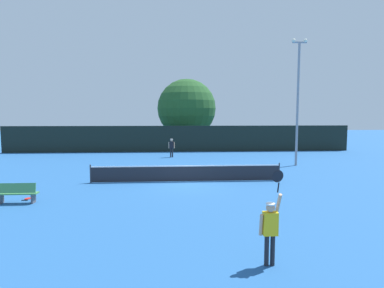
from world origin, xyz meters
name	(u,v)px	position (x,y,z in m)	size (l,w,h in m)	color
ground_plane	(187,182)	(0.00, 0.00, 0.00)	(120.00, 120.00, 0.00)	#235693
tennis_net	(187,173)	(0.00, 0.00, 0.51)	(11.25, 0.08, 1.07)	#232328
perimeter_fence	(180,139)	(0.00, 15.18, 1.39)	(36.83, 0.12, 2.77)	black
player_serving	(270,224)	(1.70, -10.59, 1.11)	(0.68, 0.40, 2.52)	yellow
player_receiving	(172,146)	(-0.89, 10.80, 1.05)	(0.57, 0.25, 1.71)	black
tennis_ball	(155,172)	(-2.05, 2.90, 0.03)	(0.07, 0.07, 0.07)	#CCE033
spare_racket	(27,199)	(-7.66, -3.42, 0.02)	(0.28, 0.52, 0.04)	black
courtside_bench	(16,193)	(-7.78, -4.18, 0.48)	(1.80, 0.44, 0.95)	#478C4C
light_pole	(298,96)	(8.80, 5.42, 5.40)	(1.18, 0.28, 9.65)	gray
large_tree	(187,108)	(0.98, 20.69, 4.70)	(7.19, 7.19, 8.30)	brown
parked_car_near	(225,139)	(6.13, 22.47, 0.78)	(2.04, 4.26, 1.69)	#B7B7BC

